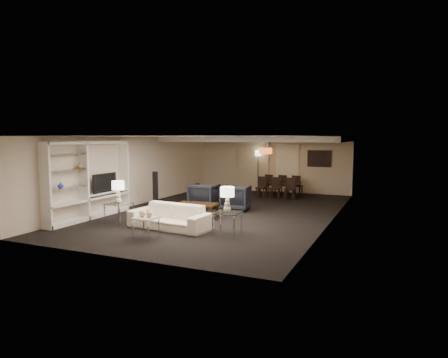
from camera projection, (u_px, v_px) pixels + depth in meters
floor at (224, 212)px, 13.25m from camera, size 11.00×11.00×0.00m
ceiling at (224, 136)px, 12.99m from camera, size 7.00×11.00×0.02m
wall_back at (273, 164)px, 18.13m from camera, size 7.00×0.02×2.50m
wall_front at (115, 198)px, 8.11m from camera, size 7.00×0.02×2.50m
wall_left at (136, 171)px, 14.52m from camera, size 0.02×11.00×2.50m
wall_right at (333, 179)px, 11.72m from camera, size 0.02×11.00×2.50m
ceiling_soffit at (259, 139)px, 16.19m from camera, size 7.00×4.00×0.20m
curtains at (253, 165)px, 18.42m from camera, size 1.50×0.12×2.40m
door at (287, 169)px, 17.84m from camera, size 0.90×0.05×2.10m
painting at (319, 159)px, 17.22m from camera, size 0.95×0.04×0.65m
media_unit at (90, 180)px, 12.09m from camera, size 0.38×3.40×2.35m
pendant_light at (266, 151)px, 16.12m from camera, size 0.52×0.52×0.24m
sofa at (170, 217)px, 10.79m from camera, size 2.36×1.12×0.67m
coffee_table at (197, 211)px, 12.26m from camera, size 1.32×0.85×0.45m
armchair_left at (204, 196)px, 14.02m from camera, size 0.94×0.96×0.85m
armchair_right at (236, 198)px, 13.54m from camera, size 1.01×1.03×0.85m
side_table_left at (119, 213)px, 11.47m from camera, size 0.66×0.66×0.58m
side_table_right at (227, 224)px, 10.11m from camera, size 0.66×0.66×0.58m
table_lamp_left at (118, 192)px, 11.41m from camera, size 0.38×0.38×0.65m
table_lamp_right at (227, 200)px, 10.05m from camera, size 0.36×0.36×0.65m
marble_table at (146, 228)px, 9.79m from camera, size 0.53×0.53×0.52m
gold_gourd_a at (142, 214)px, 9.80m from camera, size 0.17×0.17×0.17m
gold_gourd_b at (149, 215)px, 9.72m from camera, size 0.15×0.15×0.15m
television at (102, 183)px, 12.55m from camera, size 1.03×0.14×0.60m
vase_blue at (61, 185)px, 11.05m from camera, size 0.17×0.17×0.18m
vase_amber at (80, 166)px, 11.69m from camera, size 0.16×0.16×0.17m
floor_speaker at (155, 189)px, 14.17m from camera, size 0.17×0.17×1.26m
dining_table at (280, 190)px, 16.69m from camera, size 1.71×1.04×0.58m
chair_nl at (261, 187)px, 16.32m from camera, size 0.40×0.40×0.86m
chair_nm at (275, 188)px, 16.08m from camera, size 0.43×0.43×0.86m
chair_nr at (290, 189)px, 15.84m from camera, size 0.40×0.40×0.86m
chair_fl at (270, 184)px, 17.50m from camera, size 0.44×0.44×0.86m
chair_fm at (284, 185)px, 17.26m from camera, size 0.42×0.42×0.86m
chair_fr at (297, 185)px, 17.02m from camera, size 0.44×0.44×0.86m
floor_lamp at (258, 171)px, 18.13m from camera, size 0.34×0.34×1.89m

